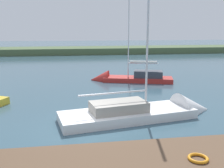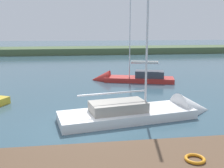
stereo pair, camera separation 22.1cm
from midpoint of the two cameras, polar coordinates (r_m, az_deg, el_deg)
name	(u,v)px [view 2 (the right image)]	position (r m, az deg, el deg)	size (l,w,h in m)	color
ground_plane	(86,128)	(13.07, -5.13, -9.58)	(200.00, 200.00, 0.00)	#385666
far_shoreline	(78,53)	(52.91, -7.38, 6.66)	(180.00, 8.00, 2.40)	#4C603D
life_ring_buoy	(195,159)	(9.05, 18.40, -15.30)	(0.66, 0.66, 0.10)	orange
sailboat_behind_pier	(127,79)	(24.37, 3.54, 1.01)	(7.84, 3.92, 8.54)	#B22823
sailboat_inner_slip	(153,115)	(14.85, 9.29, -6.65)	(9.20, 3.86, 9.52)	white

